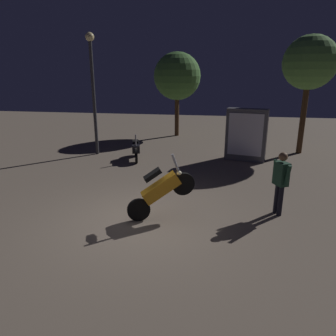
{
  "coord_description": "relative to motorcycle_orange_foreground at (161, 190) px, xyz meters",
  "views": [
    {
      "loc": [
        1.86,
        -6.59,
        3.44
      ],
      "look_at": [
        0.5,
        1.27,
        1.0
      ],
      "focal_mm": 33.24,
      "sensor_mm": 36.0,
      "label": 1
    }
  ],
  "objects": [
    {
      "name": "ground_plane",
      "position": [
        -0.5,
        -0.27,
        -0.74
      ],
      "size": [
        40.0,
        40.0,
        0.0
      ],
      "primitive_type": "plane",
      "color": "#756656"
    },
    {
      "name": "motorcycle_orange_foreground",
      "position": [
        0.0,
        0.0,
        0.0
      ],
      "size": [
        1.58,
        0.71,
        1.63
      ],
      "rotation": [
        0.0,
        0.0,
        0.38
      ],
      "color": "black",
      "rests_on": "ground_plane"
    },
    {
      "name": "motorcycle_black_parked_left",
      "position": [
        -2.07,
        5.23,
        -0.31
      ],
      "size": [
        0.57,
        1.62,
        1.11
      ],
      "rotation": [
        0.0,
        0.0,
        5.0
      ],
      "color": "black",
      "rests_on": "ground_plane"
    },
    {
      "name": "person_rider_beside",
      "position": [
        2.87,
        0.75,
        0.22
      ],
      "size": [
        0.37,
        0.63,
        1.62
      ],
      "rotation": [
        0.0,
        0.0,
        3.6
      ],
      "color": "black",
      "rests_on": "ground_plane"
    },
    {
      "name": "streetlamp_near",
      "position": [
        -4.01,
        5.83,
        2.44
      ],
      "size": [
        0.36,
        0.36,
        5.01
      ],
      "color": "#38383D",
      "rests_on": "ground_plane"
    },
    {
      "name": "tree_left_bg",
      "position": [
        -1.15,
        10.65,
        2.52
      ],
      "size": [
        2.56,
        2.56,
        4.56
      ],
      "color": "#4C331E",
      "rests_on": "ground_plane"
    },
    {
      "name": "tree_center_bg",
      "position": [
        4.86,
        7.54,
        3.08
      ],
      "size": [
        2.22,
        2.22,
        4.97
      ],
      "color": "#4C331E",
      "rests_on": "ground_plane"
    },
    {
      "name": "kiosk_billboard",
      "position": [
        2.37,
        5.9,
        0.31
      ],
      "size": [
        1.67,
        0.84,
        2.1
      ],
      "rotation": [
        0.0,
        0.0,
        2.93
      ],
      "color": "#595960",
      "rests_on": "ground_plane"
    }
  ]
}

